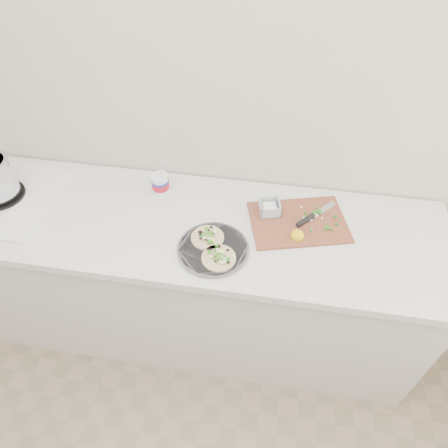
# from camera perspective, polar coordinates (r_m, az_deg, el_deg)

# --- Properties ---
(counter) EXTENTS (2.44, 0.66, 0.90)m
(counter) POSITION_cam_1_polar(r_m,az_deg,el_deg) (2.15, -6.00, -7.65)
(counter) COLOR silver
(counter) RESTS_ON ground
(taco_plate) EXTENTS (0.30, 0.30, 0.04)m
(taco_plate) POSITION_cam_1_polar(r_m,az_deg,el_deg) (1.66, -1.59, -3.37)
(taco_plate) COLOR #525359
(taco_plate) RESTS_ON counter
(tub) EXTENTS (0.08, 0.08, 0.19)m
(tub) POSITION_cam_1_polar(r_m,az_deg,el_deg) (1.91, -9.04, 5.99)
(tub) COLOR white
(tub) RESTS_ON counter
(cutboard) EXTENTS (0.48, 0.39, 0.07)m
(cutboard) POSITION_cam_1_polar(r_m,az_deg,el_deg) (1.80, 10.37, 0.73)
(cutboard) COLOR brown
(cutboard) RESTS_ON counter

